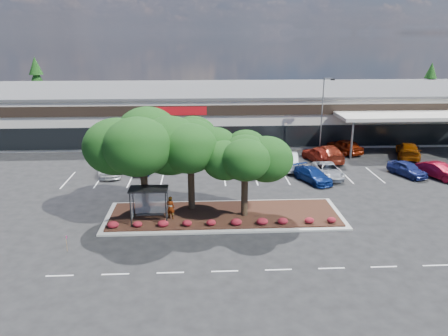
{
  "coord_description": "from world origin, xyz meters",
  "views": [
    {
      "loc": [
        -3.65,
        -26.77,
        13.46
      ],
      "look_at": [
        -1.8,
        8.23,
        2.6
      ],
      "focal_mm": 35.0,
      "sensor_mm": 36.0,
      "label": 1
    }
  ],
  "objects_px": {
    "car_0": "(111,166)",
    "car_1": "(145,165)",
    "survey_stake": "(67,241)",
    "light_pole": "(322,122)"
  },
  "relations": [
    {
      "from": "car_0",
      "to": "car_1",
      "type": "distance_m",
      "value": 3.34
    },
    {
      "from": "car_0",
      "to": "car_1",
      "type": "xyz_separation_m",
      "value": [
        3.32,
        0.35,
        -0.05
      ]
    },
    {
      "from": "car_0",
      "to": "car_1",
      "type": "height_order",
      "value": "car_0"
    },
    {
      "from": "light_pole",
      "to": "survey_stake",
      "type": "xyz_separation_m",
      "value": [
        -22.46,
        -22.34,
        -3.17
      ]
    },
    {
      "from": "light_pole",
      "to": "car_1",
      "type": "relative_size",
      "value": 2.1
    },
    {
      "from": "survey_stake",
      "to": "car_0",
      "type": "bearing_deg",
      "value": 91.0
    },
    {
      "from": "car_1",
      "to": "car_0",
      "type": "bearing_deg",
      "value": -159.71
    },
    {
      "from": "survey_stake",
      "to": "car_0",
      "type": "xyz_separation_m",
      "value": [
        -0.28,
        16.3,
        0.06
      ]
    },
    {
      "from": "light_pole",
      "to": "car_0",
      "type": "height_order",
      "value": "light_pole"
    },
    {
      "from": "car_0",
      "to": "car_1",
      "type": "bearing_deg",
      "value": 0.06
    }
  ]
}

